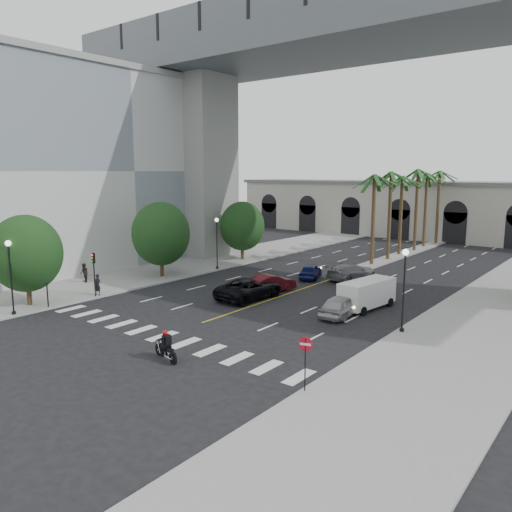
# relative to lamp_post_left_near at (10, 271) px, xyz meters

# --- Properties ---
(ground) EXTENTS (140.00, 140.00, 0.00)m
(ground) POSITION_rel_lamp_post_left_near_xyz_m (11.40, 5.00, -3.22)
(ground) COLOR black
(ground) RESTS_ON ground
(sidewalk_left) EXTENTS (8.00, 100.00, 0.15)m
(sidewalk_left) POSITION_rel_lamp_post_left_near_xyz_m (-3.60, 20.00, -3.15)
(sidewalk_left) COLOR gray
(sidewalk_left) RESTS_ON ground
(sidewalk_right) EXTENTS (8.00, 100.00, 0.15)m
(sidewalk_right) POSITION_rel_lamp_post_left_near_xyz_m (26.40, 20.00, -3.15)
(sidewalk_right) COLOR gray
(sidewalk_right) RESTS_ON ground
(median) EXTENTS (2.00, 24.00, 0.20)m
(median) POSITION_rel_lamp_post_left_near_xyz_m (11.40, 43.00, -3.12)
(median) COLOR gray
(median) RESTS_ON ground
(building_left) EXTENTS (16.50, 32.50, 20.60)m
(building_left) POSITION_rel_lamp_post_left_near_xyz_m (-15.60, 17.00, 7.09)
(building_left) COLOR beige
(building_left) RESTS_ON ground
(pier_building) EXTENTS (71.00, 10.50, 8.50)m
(pier_building) POSITION_rel_lamp_post_left_near_xyz_m (11.40, 60.00, 1.04)
(pier_building) COLOR #AFA99D
(pier_building) RESTS_ON ground
(bridge) EXTENTS (75.00, 13.00, 26.00)m
(bridge) POSITION_rel_lamp_post_left_near_xyz_m (14.82, 27.00, 15.29)
(bridge) COLOR gray
(bridge) RESTS_ON ground
(palm_a) EXTENTS (3.20, 3.20, 10.30)m
(palm_a) POSITION_rel_lamp_post_left_near_xyz_m (11.40, 33.00, 5.88)
(palm_a) COLOR #47331E
(palm_a) RESTS_ON ground
(palm_b) EXTENTS (3.20, 3.20, 10.60)m
(palm_b) POSITION_rel_lamp_post_left_near_xyz_m (11.50, 37.00, 6.15)
(palm_b) COLOR #47331E
(palm_b) RESTS_ON ground
(palm_c) EXTENTS (3.20, 3.20, 10.10)m
(palm_c) POSITION_rel_lamp_post_left_near_xyz_m (11.20, 41.00, 5.69)
(palm_c) COLOR #47331E
(palm_c) RESTS_ON ground
(palm_d) EXTENTS (3.20, 3.20, 10.90)m
(palm_d) POSITION_rel_lamp_post_left_near_xyz_m (11.55, 45.00, 6.43)
(palm_d) COLOR #47331E
(palm_d) RESTS_ON ground
(palm_e) EXTENTS (3.20, 3.20, 10.40)m
(palm_e) POSITION_rel_lamp_post_left_near_xyz_m (11.30, 49.00, 5.97)
(palm_e) COLOR #47331E
(palm_e) RESTS_ON ground
(palm_f) EXTENTS (3.20, 3.20, 10.70)m
(palm_f) POSITION_rel_lamp_post_left_near_xyz_m (11.60, 53.00, 6.24)
(palm_f) COLOR #47331E
(palm_f) RESTS_ON ground
(street_tree_near) EXTENTS (5.20, 5.20, 6.89)m
(street_tree_near) POSITION_rel_lamp_post_left_near_xyz_m (-1.60, 2.00, 0.80)
(street_tree_near) COLOR #382616
(street_tree_near) RESTS_ON ground
(street_tree_mid) EXTENTS (5.44, 5.44, 7.21)m
(street_tree_mid) POSITION_rel_lamp_post_left_near_xyz_m (-1.60, 15.00, 0.99)
(street_tree_mid) COLOR #382616
(street_tree_mid) RESTS_ON ground
(street_tree_far) EXTENTS (5.04, 5.04, 6.68)m
(street_tree_far) POSITION_rel_lamp_post_left_near_xyz_m (-1.60, 27.00, 0.68)
(street_tree_far) COLOR #382616
(street_tree_far) RESTS_ON ground
(lamp_post_left_near) EXTENTS (0.40, 0.40, 5.35)m
(lamp_post_left_near) POSITION_rel_lamp_post_left_near_xyz_m (0.00, 0.00, 0.00)
(lamp_post_left_near) COLOR black
(lamp_post_left_near) RESTS_ON ground
(lamp_post_left_far) EXTENTS (0.40, 0.40, 5.35)m
(lamp_post_left_far) POSITION_rel_lamp_post_left_near_xyz_m (0.00, 21.00, 0.00)
(lamp_post_left_far) COLOR black
(lamp_post_left_far) RESTS_ON ground
(lamp_post_right) EXTENTS (0.40, 0.40, 5.35)m
(lamp_post_right) POSITION_rel_lamp_post_left_near_xyz_m (22.80, 13.00, 0.00)
(lamp_post_right) COLOR black
(lamp_post_right) RESTS_ON ground
(traffic_signal_near) EXTENTS (0.25, 0.18, 3.65)m
(traffic_signal_near) POSITION_rel_lamp_post_left_near_xyz_m (0.10, 2.50, -0.71)
(traffic_signal_near) COLOR black
(traffic_signal_near) RESTS_ON ground
(traffic_signal_far) EXTENTS (0.25, 0.18, 3.65)m
(traffic_signal_far) POSITION_rel_lamp_post_left_near_xyz_m (0.10, 6.50, -0.71)
(traffic_signal_far) COLOR black
(traffic_signal_far) RESTS_ON ground
(motorcycle_rider) EXTENTS (2.26, 0.79, 1.66)m
(motorcycle_rider) POSITION_rel_lamp_post_left_near_xyz_m (14.59, 0.98, -2.47)
(motorcycle_rider) COLOR black
(motorcycle_rider) RESTS_ON ground
(car_a) EXTENTS (2.20, 4.57, 1.51)m
(car_a) POSITION_rel_lamp_post_left_near_xyz_m (17.94, 14.06, -2.47)
(car_a) COLOR #9B9A9E
(car_a) RESTS_ON ground
(car_b) EXTENTS (2.73, 4.82, 1.50)m
(car_b) POSITION_rel_lamp_post_left_near_xyz_m (9.90, 16.74, -2.47)
(car_b) COLOR #410D13
(car_b) RESTS_ON ground
(car_c) EXTENTS (3.08, 6.13, 1.67)m
(car_c) POSITION_rel_lamp_post_left_near_xyz_m (9.90, 13.91, -2.39)
(car_c) COLOR black
(car_c) RESTS_ON ground
(car_d) EXTENTS (3.48, 5.56, 1.50)m
(car_d) POSITION_rel_lamp_post_left_near_xyz_m (13.06, 25.20, -2.47)
(car_d) COLOR slate
(car_d) RESTS_ON ground
(car_e) EXTENTS (2.95, 4.39, 1.39)m
(car_e) POSITION_rel_lamp_post_left_near_xyz_m (9.69, 23.41, -2.53)
(car_e) COLOR #10184B
(car_e) RESTS_ON ground
(cargo_van) EXTENTS (2.58, 5.17, 2.11)m
(cargo_van) POSITION_rel_lamp_post_left_near_xyz_m (18.49, 16.97, -2.04)
(cargo_van) COLOR silver
(cargo_van) RESTS_ON ground
(pedestrian_a) EXTENTS (0.69, 0.52, 1.71)m
(pedestrian_a) POSITION_rel_lamp_post_left_near_xyz_m (-0.10, 6.89, -2.22)
(pedestrian_a) COLOR black
(pedestrian_a) RESTS_ON sidewalk_left
(pedestrian_b) EXTENTS (1.00, 0.88, 1.72)m
(pedestrian_b) POSITION_rel_lamp_post_left_near_xyz_m (-5.06, 8.91, -2.21)
(pedestrian_b) COLOR black
(pedestrian_b) RESTS_ON sidewalk_left
(do_not_enter_sign) EXTENTS (0.64, 0.22, 2.69)m
(do_not_enter_sign) POSITION_rel_lamp_post_left_near_xyz_m (22.62, 2.10, -1.27)
(do_not_enter_sign) COLOR black
(do_not_enter_sign) RESTS_ON ground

